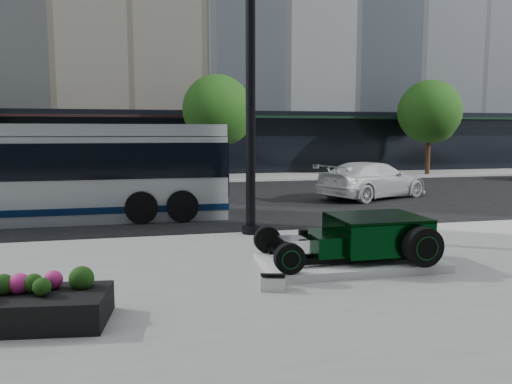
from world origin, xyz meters
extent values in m
plane|color=black|center=(0.00, 0.00, 0.00)|extent=(120.00, 120.00, 0.00)
cube|color=gray|center=(0.00, 14.00, 0.06)|extent=(70.00, 4.00, 0.12)
cube|color=black|center=(-10.00, 16.20, 2.00)|extent=(22.00, 0.50, 4.00)
cube|color=black|center=(13.00, 16.20, 2.00)|extent=(24.00, 0.50, 4.00)
cube|color=black|center=(-10.00, 15.60, 3.60)|extent=(22.00, 1.60, 0.15)
cube|color=black|center=(13.00, 15.60, 3.60)|extent=(24.00, 1.60, 0.15)
cylinder|color=black|center=(1.00, 13.00, 1.42)|extent=(0.28, 0.28, 2.60)
sphere|color=#13350E|center=(1.00, 13.00, 3.92)|extent=(3.80, 3.80, 3.80)
sphere|color=#13350E|center=(1.60, 13.30, 3.32)|extent=(2.60, 2.60, 2.60)
cylinder|color=black|center=(14.00, 13.00, 1.42)|extent=(0.28, 0.28, 2.60)
sphere|color=#13350E|center=(14.00, 13.00, 3.92)|extent=(3.80, 3.80, 3.80)
sphere|color=#13350E|center=(14.60, 13.30, 3.32)|extent=(2.60, 2.60, 2.60)
cube|color=silver|center=(0.75, -5.64, 0.20)|extent=(3.40, 1.80, 0.15)
cube|color=black|center=(0.75, -6.09, 0.37)|extent=(3.00, 0.08, 0.10)
cube|color=black|center=(0.75, -5.19, 0.37)|extent=(3.00, 0.08, 0.10)
cube|color=black|center=(1.30, -5.64, 0.72)|extent=(1.70, 1.45, 0.62)
cube|color=black|center=(1.30, -5.64, 1.05)|extent=(1.70, 1.45, 0.06)
cube|color=black|center=(0.20, -5.64, 0.60)|extent=(0.55, 1.05, 0.38)
cube|color=silver|center=(-0.35, -5.64, 0.55)|extent=(0.55, 0.55, 0.34)
cylinder|color=black|center=(-0.20, -5.64, 0.82)|extent=(0.18, 0.18, 0.10)
cylinder|color=black|center=(-0.70, -5.64, 0.43)|extent=(0.06, 1.55, 0.06)
cylinder|color=black|center=(1.80, -6.49, 0.63)|extent=(0.72, 0.24, 0.72)
cylinder|color=black|center=(1.80, -6.62, 0.63)|extent=(0.37, 0.02, 0.37)
torus|color=#093412|center=(1.80, -6.63, 0.63)|extent=(0.44, 0.02, 0.44)
cylinder|color=black|center=(1.80, -4.79, 0.63)|extent=(0.72, 0.24, 0.72)
cylinder|color=black|center=(1.80, -4.67, 0.63)|extent=(0.37, 0.02, 0.37)
torus|color=#093412|center=(1.80, -4.66, 0.63)|extent=(0.44, 0.02, 0.44)
cylinder|color=black|center=(-0.70, -6.42, 0.54)|extent=(0.54, 0.16, 0.54)
cylinder|color=black|center=(-0.70, -6.51, 0.54)|extent=(0.28, 0.02, 0.28)
torus|color=#093412|center=(-0.70, -6.52, 0.54)|extent=(0.34, 0.02, 0.34)
cylinder|color=black|center=(-0.70, -4.86, 0.54)|extent=(0.54, 0.16, 0.54)
cylinder|color=black|center=(-0.70, -4.78, 0.54)|extent=(0.28, 0.02, 0.28)
torus|color=#093412|center=(-0.70, -4.77, 0.54)|extent=(0.34, 0.02, 0.34)
cube|color=silver|center=(-1.08, -6.74, 0.23)|extent=(0.47, 0.40, 0.22)
cube|color=black|center=(-1.08, -6.74, 0.35)|extent=(0.46, 0.38, 0.15)
cylinder|color=black|center=(-0.46, -2.20, 4.16)|extent=(0.24, 0.24, 8.09)
cylinder|color=black|center=(-0.46, -2.20, 0.22)|extent=(0.44, 0.44, 0.20)
cube|color=black|center=(-4.68, -7.44, 0.33)|extent=(2.21, 1.30, 0.42)
sphere|color=#EE2A8F|center=(-4.83, -7.44, 0.67)|extent=(0.27, 0.27, 0.27)
sphere|color=#13350E|center=(-4.53, -7.44, 0.67)|extent=(0.27, 0.27, 0.27)
sphere|color=#EE2A8F|center=(-4.24, -7.44, 0.67)|extent=(0.27, 0.27, 0.27)
sphere|color=#13350E|center=(-3.94, -7.44, 0.67)|extent=(0.27, 0.27, 0.27)
cube|color=#ADB3B7|center=(-6.57, 1.79, 1.27)|extent=(12.00, 2.55, 2.55)
cube|color=#07193D|center=(-6.57, 1.79, 0.42)|extent=(12.05, 2.60, 0.20)
cube|color=black|center=(-6.57, 1.79, 1.85)|extent=(12.05, 2.60, 1.05)
cube|color=#ADB3B7|center=(-6.57, 1.79, 2.75)|extent=(12.00, 2.40, 0.35)
cube|color=black|center=(-0.54, 1.79, 1.55)|extent=(0.06, 2.30, 1.70)
cylinder|color=black|center=(-3.17, 0.49, 0.48)|extent=(0.96, 0.28, 0.96)
cylinder|color=black|center=(-3.17, 3.09, 0.48)|extent=(0.96, 0.28, 0.96)
cylinder|color=black|center=(-1.97, 0.49, 0.48)|extent=(0.96, 0.28, 0.96)
cylinder|color=black|center=(-1.97, 3.09, 0.48)|extent=(0.96, 0.28, 0.96)
imported|color=silver|center=(6.08, 4.26, 0.74)|extent=(5.52, 3.94, 1.48)
camera|label=1|loc=(-3.14, -14.42, 2.70)|focal=35.00mm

